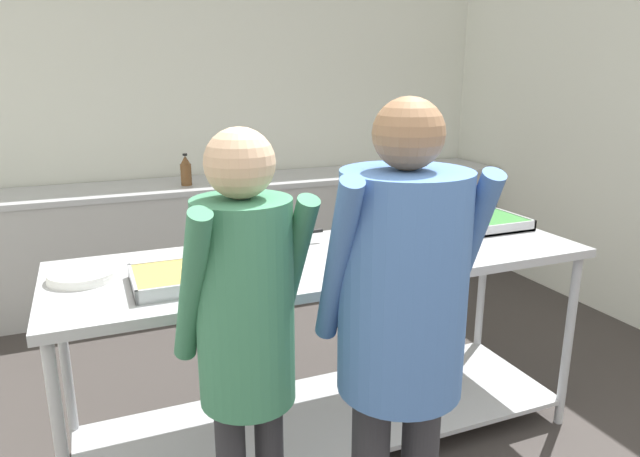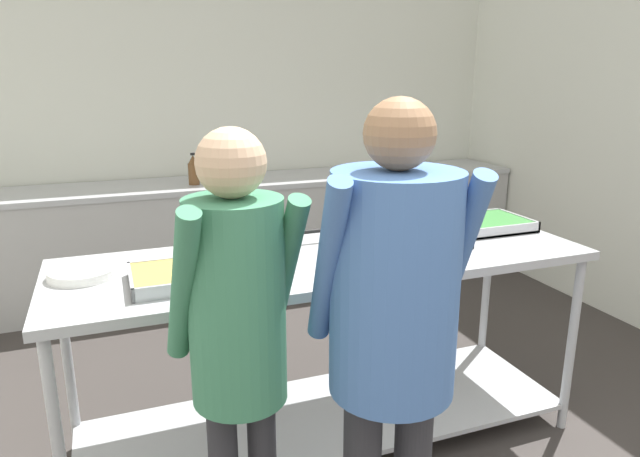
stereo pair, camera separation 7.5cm
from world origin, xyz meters
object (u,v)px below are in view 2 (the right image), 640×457
at_px(broccoli_bowl, 358,243).
at_px(guest_serving_left, 393,311).
at_px(sauce_pan, 270,240).
at_px(guest_serving_right, 237,318).
at_px(serving_tray_vegetables, 185,276).
at_px(serving_tray_greens, 421,239).
at_px(serving_tray_roast, 484,224).
at_px(plate_stack, 83,273).
at_px(water_bottle, 194,170).

height_order(broccoli_bowl, guest_serving_left, guest_serving_left).
relative_size(sauce_pan, guest_serving_right, 0.25).
xyz_separation_m(serving_tray_vegetables, guest_serving_right, (0.09, -0.53, 0.03)).
relative_size(serving_tray_greens, serving_tray_roast, 0.85).
relative_size(serving_tray_roast, guest_serving_left, 0.27).
bearing_deg(guest_serving_right, serving_tray_vegetables, 99.99).
height_order(serving_tray_roast, guest_serving_right, guest_serving_right).
bearing_deg(plate_stack, sauce_pan, 8.18).
distance_m(serving_tray_roast, guest_serving_left, 1.42).
bearing_deg(guest_serving_left, serving_tray_vegetables, 127.03).
distance_m(broccoli_bowl, water_bottle, 2.14).
relative_size(sauce_pan, water_bottle, 1.63).
distance_m(sauce_pan, serving_tray_greens, 0.72).
height_order(guest_serving_left, guest_serving_right, guest_serving_left).
bearing_deg(plate_stack, serving_tray_vegetables, -28.20).
height_order(serving_tray_greens, guest_serving_right, guest_serving_right).
distance_m(plate_stack, serving_tray_roast, 1.95).
height_order(sauce_pan, serving_tray_greens, sauce_pan).
bearing_deg(guest_serving_left, sauce_pan, 95.47).
relative_size(broccoli_bowl, serving_tray_roast, 0.53).
height_order(broccoli_bowl, guest_serving_right, guest_serving_right).
relative_size(serving_tray_vegetables, guest_serving_left, 0.25).
bearing_deg(plate_stack, guest_serving_left, -45.04).
bearing_deg(serving_tray_roast, sauce_pan, 176.33).
relative_size(plate_stack, serving_tray_vegetables, 0.65).
relative_size(serving_tray_roast, guest_serving_right, 0.28).
bearing_deg(serving_tray_roast, serving_tray_vegetables, -171.16).
bearing_deg(plate_stack, serving_tray_greens, -2.91).
bearing_deg(plate_stack, broccoli_bowl, -5.19).
bearing_deg(guest_serving_right, broccoli_bowl, 41.84).
relative_size(guest_serving_left, water_bottle, 6.94).
height_order(serving_tray_vegetables, guest_serving_left, guest_serving_left).
xyz_separation_m(plate_stack, serving_tray_roast, (1.95, 0.04, 0.01)).
xyz_separation_m(sauce_pan, serving_tray_greens, (0.69, -0.19, -0.01)).
height_order(sauce_pan, guest_serving_left, guest_serving_left).
relative_size(plate_stack, broccoli_bowl, 1.14).
bearing_deg(guest_serving_left, serving_tray_roast, 42.68).
xyz_separation_m(plate_stack, broccoli_bowl, (1.16, -0.11, 0.03)).
height_order(sauce_pan, broccoli_bowl, broccoli_bowl).
distance_m(broccoli_bowl, serving_tray_greens, 0.34).
bearing_deg(guest_serving_left, broccoli_bowl, 72.93).
xyz_separation_m(guest_serving_left, guest_serving_right, (-0.45, 0.19, -0.03)).
bearing_deg(water_bottle, sauce_pan, -87.88).
bearing_deg(serving_tray_greens, guest_serving_left, -125.16).
xyz_separation_m(plate_stack, guest_serving_left, (0.91, -0.91, 0.07)).
relative_size(serving_tray_vegetables, serving_tray_greens, 1.08).
distance_m(serving_tray_vegetables, serving_tray_roast, 1.60).
height_order(sauce_pan, guest_serving_right, guest_serving_right).
bearing_deg(plate_stack, water_bottle, 69.53).
bearing_deg(guest_serving_left, guest_serving_right, 157.14).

